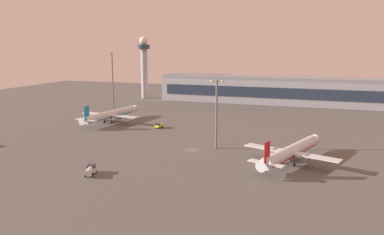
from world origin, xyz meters
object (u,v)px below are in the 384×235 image
Objects in this scene: cargo_loader at (159,125)px; apron_light_west at (113,78)px; airplane_mid_apron at (110,115)px; control_tower at (144,63)px; airplane_near_gate at (291,152)px; fuel_truck at (91,170)px; apron_light_east at (216,109)px.

apron_light_west reaches higher than cargo_loader.
airplane_mid_apron is at bearing -1.54° from cargo_loader.
airplane_near_gate is at bearing -48.21° from control_tower.
airplane_mid_apron is at bearing -61.85° from apron_light_west.
fuel_truck is (7.00, -62.32, 0.19)m from cargo_loader.
control_tower is at bearing 151.15° from airplane_near_gate.
cargo_loader is at bearing -40.25° from apron_light_west.
airplane_mid_apron reaches higher than cargo_loader.
airplane_mid_apron is 1.24× the size of apron_light_west.
airplane_mid_apron is 73.89m from fuel_truck.
fuel_truck is 0.21× the size of apron_light_west.
apron_light_west is (-17.98, 33.61, 13.84)m from airplane_mid_apron.
airplane_mid_apron reaches higher than airplane_near_gate.
control_tower reaches higher than fuel_truck.
apron_light_east reaches higher than airplane_mid_apron.
control_tower is at bearing 87.95° from fuel_truck.
apron_light_east is (25.54, 38.10, 12.45)m from fuel_truck.
airplane_mid_apron is 5.86× the size of fuel_truck.
cargo_loader is (48.33, -85.87, -22.57)m from control_tower.
airplane_near_gate is 1.20× the size of apron_light_west.
apron_light_west reaches higher than apron_light_east.
airplane_near_gate is (106.94, -119.64, -19.99)m from control_tower.
cargo_loader is 42.48m from apron_light_east.
airplane_mid_apron is 40.55m from apron_light_west.
cargo_loader is at bearing 169.40° from airplane_near_gate.
airplane_near_gate is 0.97× the size of airplane_mid_apron.
control_tower is 101.09m from cargo_loader.
fuel_truck is at bearing -55.60° from airplane_mid_apron.
control_tower is 49.12m from apron_light_west.
fuel_truck is at bearing 102.96° from cargo_loader.
airplane_near_gate is 59.02m from fuel_truck.
apron_light_east reaches higher than airplane_near_gate.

